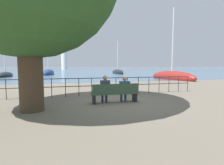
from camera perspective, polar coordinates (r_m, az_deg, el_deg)
The scene contains 11 objects.
ground_plane at distance 8.26m, azimuth 0.96°, elevation -6.53°, with size 1000.00×1000.00×0.00m, color #706656.
harbor_water at distance 168.33m, azimuth -15.27°, elevation 4.39°, with size 600.00×300.00×0.01m.
park_bench at distance 8.12m, azimuth 1.11°, elevation -3.53°, with size 2.20×0.45×0.90m.
seated_person_left at distance 8.04m, azimuth -2.28°, elevation -1.73°, with size 0.42×0.35×1.29m.
seated_person_right at distance 8.32m, azimuth 4.07°, elevation -1.74°, with size 0.47×0.35×1.23m.
promenade_railing at distance 10.26m, azimuth -2.62°, elevation -0.33°, with size 11.74×0.04×1.05m.
sailboat_0 at distance 39.57m, azimuth -20.02°, elevation 2.95°, with size 2.87×6.60×10.35m.
sailboat_1 at distance 24.43m, azimuth 18.93°, elevation 1.80°, with size 2.47×8.13×9.72m.
sailboat_2 at distance 34.59m, azimuth -31.45°, elevation 2.17°, with size 1.93×5.91×11.98m.
sailboat_4 at distance 43.54m, azimuth 1.83°, elevation 3.37°, with size 2.27×8.42×8.43m.
harbor_lighthouse at distance 138.84m, azimuth -15.36°, elevation 8.24°, with size 4.34×4.34×20.69m.
Camera 1 is at (-2.37, -7.74, 1.67)m, focal length 28.00 mm.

